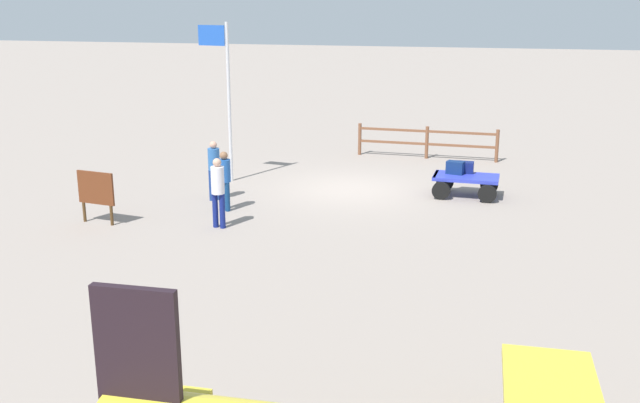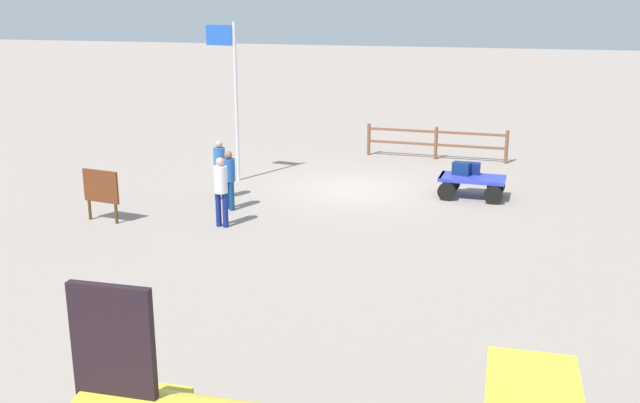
{
  "view_description": "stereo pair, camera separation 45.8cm",
  "coord_description": "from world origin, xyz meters",
  "px_view_note": "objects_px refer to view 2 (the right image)",
  "views": [
    {
      "loc": [
        -3.77,
        21.03,
        5.7
      ],
      "look_at": [
        -0.42,
        6.0,
        1.31
      ],
      "focal_mm": 41.39,
      "sensor_mm": 36.0,
      "label": 1
    },
    {
      "loc": [
        -4.21,
        20.92,
        5.7
      ],
      "look_at": [
        -0.42,
        6.0,
        1.31
      ],
      "focal_mm": 41.39,
      "sensor_mm": 36.0,
      "label": 2
    }
  ],
  "objects_px": {
    "luggage_cart": "(471,182)",
    "worker_trailing": "(229,176)",
    "worker_supervisor": "(220,166)",
    "flagpole": "(232,87)",
    "worker_lead": "(221,187)",
    "suitcase_tan": "(469,168)",
    "signboard": "(101,189)",
    "suitcase_maroon": "(462,169)"
  },
  "relations": [
    {
      "from": "worker_trailing",
      "to": "flagpole",
      "type": "relative_size",
      "value": 0.33
    },
    {
      "from": "worker_trailing",
      "to": "suitcase_maroon",
      "type": "bearing_deg",
      "value": -153.26
    },
    {
      "from": "worker_supervisor",
      "to": "flagpole",
      "type": "bearing_deg",
      "value": -79.81
    },
    {
      "from": "worker_supervisor",
      "to": "flagpole",
      "type": "height_order",
      "value": "flagpole"
    },
    {
      "from": "luggage_cart",
      "to": "worker_lead",
      "type": "xyz_separation_m",
      "value": [
        5.91,
        4.33,
        0.59
      ]
    },
    {
      "from": "luggage_cart",
      "to": "suitcase_maroon",
      "type": "bearing_deg",
      "value": -26.33
    },
    {
      "from": "signboard",
      "to": "worker_trailing",
      "type": "bearing_deg",
      "value": -146.8
    },
    {
      "from": "suitcase_maroon",
      "to": "worker_trailing",
      "type": "relative_size",
      "value": 0.34
    },
    {
      "from": "worker_supervisor",
      "to": "signboard",
      "type": "distance_m",
      "value": 3.48
    },
    {
      "from": "luggage_cart",
      "to": "flagpole",
      "type": "relative_size",
      "value": 0.39
    },
    {
      "from": "flagpole",
      "to": "signboard",
      "type": "distance_m",
      "value": 5.64
    },
    {
      "from": "luggage_cart",
      "to": "flagpole",
      "type": "distance_m",
      "value": 7.72
    },
    {
      "from": "suitcase_tan",
      "to": "worker_lead",
      "type": "xyz_separation_m",
      "value": [
        5.82,
        4.69,
        0.26
      ]
    },
    {
      "from": "worker_trailing",
      "to": "flagpole",
      "type": "bearing_deg",
      "value": -71.72
    },
    {
      "from": "flagpole",
      "to": "worker_trailing",
      "type": "bearing_deg",
      "value": 108.28
    },
    {
      "from": "worker_trailing",
      "to": "worker_supervisor",
      "type": "distance_m",
      "value": 1.12
    },
    {
      "from": "luggage_cart",
      "to": "suitcase_maroon",
      "type": "height_order",
      "value": "suitcase_maroon"
    },
    {
      "from": "luggage_cart",
      "to": "worker_trailing",
      "type": "distance_m",
      "value": 6.91
    },
    {
      "from": "signboard",
      "to": "worker_supervisor",
      "type": "bearing_deg",
      "value": -128.03
    },
    {
      "from": "suitcase_tan",
      "to": "flagpole",
      "type": "xyz_separation_m",
      "value": [
        7.22,
        0.09,
        2.15
      ]
    },
    {
      "from": "luggage_cart",
      "to": "worker_trailing",
      "type": "xyz_separation_m",
      "value": [
        6.27,
        2.86,
        0.49
      ]
    },
    {
      "from": "worker_lead",
      "to": "flagpole",
      "type": "height_order",
      "value": "flagpole"
    },
    {
      "from": "flagpole",
      "to": "signboard",
      "type": "xyz_separation_m",
      "value": [
        1.75,
        4.95,
        -2.06
      ]
    },
    {
      "from": "worker_supervisor",
      "to": "flagpole",
      "type": "xyz_separation_m",
      "value": [
        0.4,
        -2.21,
        1.94
      ]
    },
    {
      "from": "worker_lead",
      "to": "suitcase_tan",
      "type": "bearing_deg",
      "value": -141.14
    },
    {
      "from": "suitcase_tan",
      "to": "flagpole",
      "type": "height_order",
      "value": "flagpole"
    },
    {
      "from": "worker_lead",
      "to": "worker_trailing",
      "type": "bearing_deg",
      "value": -76.3
    },
    {
      "from": "suitcase_maroon",
      "to": "flagpole",
      "type": "xyz_separation_m",
      "value": [
        7.0,
        -0.12,
        2.12
      ]
    },
    {
      "from": "worker_lead",
      "to": "flagpole",
      "type": "relative_size",
      "value": 0.37
    },
    {
      "from": "worker_trailing",
      "to": "flagpole",
      "type": "distance_m",
      "value": 3.84
    },
    {
      "from": "worker_lead",
      "to": "luggage_cart",
      "type": "bearing_deg",
      "value": -143.76
    },
    {
      "from": "worker_lead",
      "to": "suitcase_maroon",
      "type": "bearing_deg",
      "value": -141.36
    },
    {
      "from": "suitcase_tan",
      "to": "worker_trailing",
      "type": "height_order",
      "value": "worker_trailing"
    },
    {
      "from": "suitcase_tan",
      "to": "signboard",
      "type": "relative_size",
      "value": 0.45
    },
    {
      "from": "suitcase_tan",
      "to": "worker_trailing",
      "type": "relative_size",
      "value": 0.38
    },
    {
      "from": "luggage_cart",
      "to": "flagpole",
      "type": "bearing_deg",
      "value": -2.12
    },
    {
      "from": "worker_lead",
      "to": "signboard",
      "type": "height_order",
      "value": "worker_lead"
    },
    {
      "from": "luggage_cart",
      "to": "signboard",
      "type": "xyz_separation_m",
      "value": [
        9.05,
        4.68,
        0.42
      ]
    },
    {
      "from": "suitcase_tan",
      "to": "worker_supervisor",
      "type": "height_order",
      "value": "worker_supervisor"
    },
    {
      "from": "worker_trailing",
      "to": "worker_supervisor",
      "type": "relative_size",
      "value": 0.96
    },
    {
      "from": "worker_lead",
      "to": "worker_trailing",
      "type": "distance_m",
      "value": 1.52
    },
    {
      "from": "suitcase_tan",
      "to": "worker_lead",
      "type": "bearing_deg",
      "value": 38.86
    }
  ]
}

